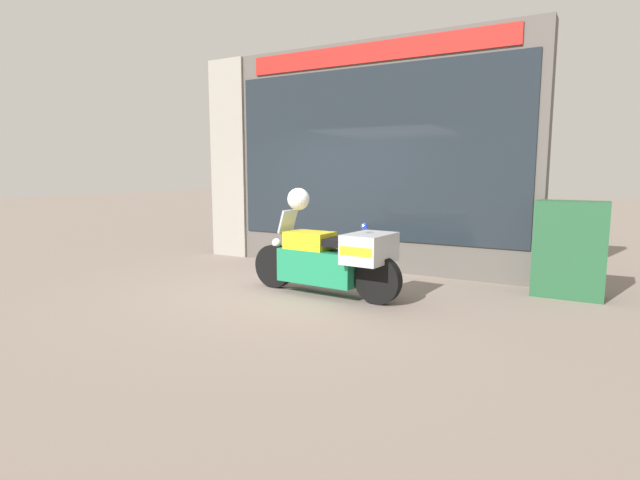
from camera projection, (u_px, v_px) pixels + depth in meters
name	position (u px, v px, depth m)	size (l,w,h in m)	color
ground_plane	(295.00, 288.00, 7.39)	(60.00, 60.00, 0.00)	gray
shop_building	(336.00, 158.00, 9.03)	(6.30, 0.55, 3.90)	#56514C
window_display	(372.00, 241.00, 8.90)	(5.02, 0.30, 2.03)	slate
paramedic_motorcycle	(333.00, 258.00, 6.82)	(2.36, 0.78, 1.17)	black
utility_cabinet	(570.00, 249.00, 6.81)	(0.91, 0.50, 1.32)	#235633
white_helmet	(298.00, 199.00, 7.03)	(0.31, 0.31, 0.31)	white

